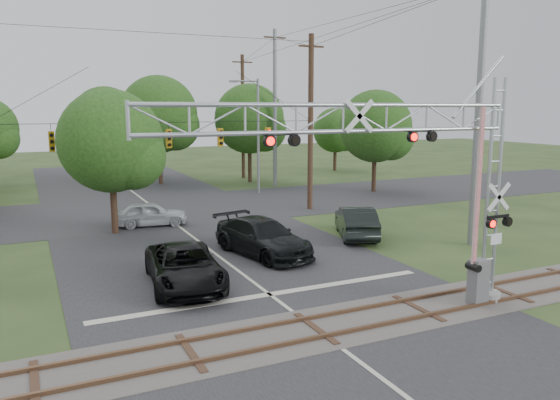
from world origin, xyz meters
name	(u,v)px	position (x,y,z in m)	size (l,w,h in m)	color
ground	(350,356)	(0.00, 0.00, 0.00)	(160.00, 160.00, 0.00)	#2A3B1B
road_main	(228,263)	(0.00, 10.00, 0.01)	(14.00, 90.00, 0.02)	#252527
road_cross	(157,210)	(0.00, 24.00, 0.01)	(90.00, 12.00, 0.02)	#252527
railroad_track	(316,329)	(0.00, 2.00, 0.03)	(90.00, 3.20, 0.17)	#4A4540
crossing_gantry	(409,169)	(3.07, 1.64, 4.90)	(12.85, 1.00, 7.82)	gray
traffic_signal_span	(184,127)	(0.93, 20.00, 5.63)	(19.34, 0.36, 11.50)	gray
pickup_black	(185,266)	(-2.54, 7.84, 0.78)	(2.60, 5.64, 1.57)	black
car_dark	(263,237)	(1.98, 10.69, 0.84)	(2.36, 5.80, 1.68)	black
sedan_silver	(150,214)	(-1.43, 19.28, 0.71)	(1.68, 4.18, 1.42)	silver
suv_dark	(356,222)	(7.89, 11.86, 0.82)	(1.74, 4.99, 1.64)	black
streetlight	(256,130)	(8.77, 27.59, 5.03)	(2.40, 0.25, 8.99)	gray
utility_poles	(215,117)	(3.90, 23.07, 6.16)	(24.95, 29.59, 13.28)	#3A251B
treeline	(93,122)	(-2.51, 34.84, 5.64)	(51.30, 28.92, 9.60)	#39271A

